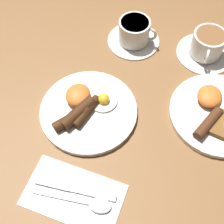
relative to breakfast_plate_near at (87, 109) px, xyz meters
name	(u,v)px	position (x,y,z in m)	size (l,w,h in m)	color
ground_plane	(89,113)	(0.00, 0.00, -0.01)	(3.00, 3.00, 0.00)	brown
breakfast_plate_near	(87,109)	(0.00, 0.00, 0.00)	(0.25, 0.25, 0.05)	silver
breakfast_plate_far	(217,113)	(-0.09, 0.32, 0.00)	(0.24, 0.24, 0.05)	silver
teacup_near	(134,33)	(-0.27, 0.05, 0.02)	(0.15, 0.15, 0.08)	silver
teacup_far	(207,46)	(-0.28, 0.26, 0.02)	(0.16, 0.16, 0.08)	silver
napkin	(74,195)	(0.21, 0.04, -0.01)	(0.12, 0.22, 0.01)	white
knife	(71,188)	(0.20, 0.03, -0.01)	(0.03, 0.19, 0.01)	silver
spoon	(92,204)	(0.22, 0.09, -0.01)	(0.04, 0.18, 0.01)	silver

